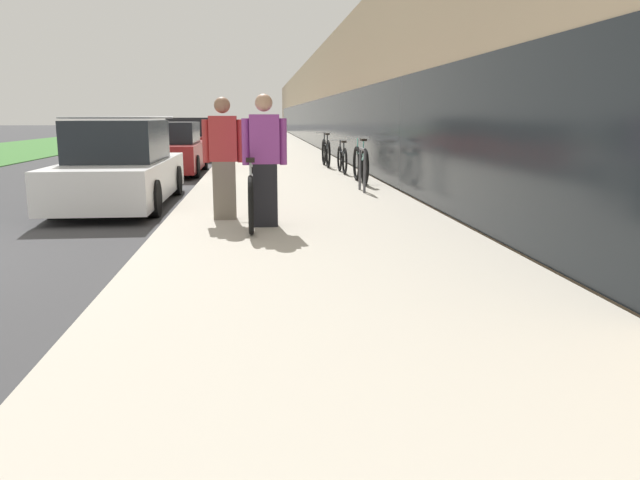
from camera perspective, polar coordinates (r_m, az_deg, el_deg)
The scene contains 13 objects.
sidewalk_slab at distance 27.45m, azimuth -4.23°, elevation 8.06°, with size 4.09×70.00×0.15m.
storefront_facade at distance 36.25m, azimuth 6.88°, elevation 12.29°, with size 10.01×70.00×4.59m.
lawn_strip at distance 33.55m, azimuth -26.36°, elevation 7.41°, with size 7.14×70.00×0.03m.
tandem_bicycle at distance 8.68m, azimuth -6.28°, elevation 4.23°, with size 0.52×2.68×0.93m.
person_rider at distance 8.30m, azimuth -5.08°, elevation 7.23°, with size 0.59×0.23×1.73m.
person_bystander at distance 8.96m, azimuth -8.80°, elevation 7.36°, with size 0.58×0.23×1.71m.
bike_rack_hoop at distance 12.25m, azimuth 3.88°, elevation 6.86°, with size 0.05×0.60×0.84m.
cruiser_bike_nearest at distance 13.82m, azimuth 3.73°, elevation 6.94°, with size 0.52×1.87×0.99m.
cruiser_bike_middle at distance 16.30m, azimuth 2.03°, elevation 7.42°, with size 0.52×1.64×0.84m.
cruiser_bike_farthest at distance 18.39m, azimuth 0.55°, elevation 8.02°, with size 0.52×1.90×0.98m.
parked_sedan_curbside at distance 11.82m, azimuth -17.74°, elevation 6.31°, with size 1.77×4.73×1.59m.
vintage_roadster_curbside at distance 18.03m, azimuth -13.51°, elevation 7.97°, with size 1.79×4.39×1.43m.
parked_sedan_far at distance 24.60m, azimuth -11.59°, elevation 8.94°, with size 1.98×4.48×1.54m.
Camera 1 is at (4.54, -6.40, 1.59)m, focal length 35.00 mm.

